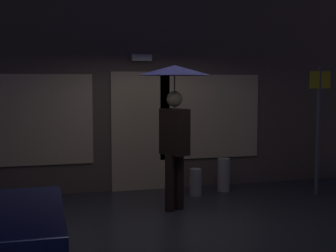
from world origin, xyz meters
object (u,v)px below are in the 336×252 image
(person_with_umbrella, at_px, (175,99))
(sidewalk_bollard, at_px, (224,175))
(street_sign_post, at_px, (318,122))
(sidewalk_bollard_2, at_px, (196,182))

(person_with_umbrella, xyz_separation_m, sidewalk_bollard, (1.24, 1.03, -1.44))
(street_sign_post, bearing_deg, person_with_umbrella, -173.56)
(person_with_umbrella, distance_m, sidewalk_bollard_2, 1.84)
(sidewalk_bollard_2, bearing_deg, street_sign_post, -14.34)
(street_sign_post, relative_size, sidewalk_bollard_2, 4.81)
(sidewalk_bollard, bearing_deg, sidewalk_bollard_2, -163.19)
(person_with_umbrella, bearing_deg, street_sign_post, 69.00)
(person_with_umbrella, height_order, sidewalk_bollard, person_with_umbrella)
(street_sign_post, height_order, sidewalk_bollard, street_sign_post)
(sidewalk_bollard, distance_m, sidewalk_bollard_2, 0.64)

